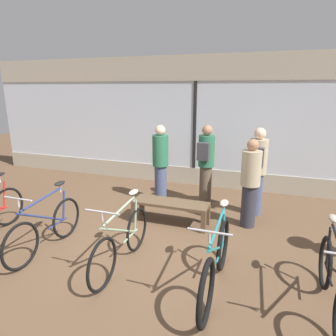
{
  "coord_description": "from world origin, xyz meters",
  "views": [
    {
      "loc": [
        1.83,
        -3.84,
        2.44
      ],
      "look_at": [
        0.0,
        1.39,
        0.95
      ],
      "focal_mm": 32.0,
      "sensor_mm": 36.0,
      "label": 1
    }
  ],
  "objects_px": {
    "bicycle_right": "(216,262)",
    "bicycle_far_right": "(333,284)",
    "customer_near_bench": "(257,169)",
    "display_bench": "(171,206)",
    "bicycle_left": "(46,227)",
    "bicycle_center": "(122,241)",
    "customer_near_rack": "(206,162)",
    "customer_by_window": "(160,163)",
    "customer_mid_floor": "(250,182)"
  },
  "relations": [
    {
      "from": "bicycle_right",
      "to": "bicycle_far_right",
      "type": "xyz_separation_m",
      "value": [
        1.27,
        0.03,
        -0.02
      ]
    },
    {
      "from": "customer_near_bench",
      "to": "display_bench",
      "type": "bearing_deg",
      "value": -146.94
    },
    {
      "from": "bicycle_left",
      "to": "bicycle_right",
      "type": "xyz_separation_m",
      "value": [
        2.62,
        -0.11,
        0.01
      ]
    },
    {
      "from": "bicycle_far_right",
      "to": "customer_near_bench",
      "type": "relative_size",
      "value": 1.0
    },
    {
      "from": "bicycle_center",
      "to": "customer_near_rack",
      "type": "distance_m",
      "value": 2.85
    },
    {
      "from": "bicycle_center",
      "to": "customer_by_window",
      "type": "distance_m",
      "value": 2.57
    },
    {
      "from": "bicycle_far_right",
      "to": "customer_near_bench",
      "type": "distance_m",
      "value": 2.78
    },
    {
      "from": "customer_near_rack",
      "to": "customer_by_window",
      "type": "bearing_deg",
      "value": -164.96
    },
    {
      "from": "bicycle_left",
      "to": "bicycle_far_right",
      "type": "distance_m",
      "value": 3.89
    },
    {
      "from": "bicycle_far_right",
      "to": "customer_mid_floor",
      "type": "bearing_deg",
      "value": 118.25
    },
    {
      "from": "customer_by_window",
      "to": "customer_mid_floor",
      "type": "distance_m",
      "value": 2.01
    },
    {
      "from": "bicycle_left",
      "to": "display_bench",
      "type": "bearing_deg",
      "value": 45.87
    },
    {
      "from": "display_bench",
      "to": "bicycle_right",
      "type": "bearing_deg",
      "value": -55.16
    },
    {
      "from": "display_bench",
      "to": "customer_mid_floor",
      "type": "distance_m",
      "value": 1.49
    },
    {
      "from": "bicycle_right",
      "to": "customer_mid_floor",
      "type": "distance_m",
      "value": 2.05
    },
    {
      "from": "customer_mid_floor",
      "to": "customer_near_bench",
      "type": "distance_m",
      "value": 0.59
    },
    {
      "from": "bicycle_left",
      "to": "customer_mid_floor",
      "type": "height_order",
      "value": "customer_mid_floor"
    },
    {
      "from": "bicycle_center",
      "to": "customer_by_window",
      "type": "xyz_separation_m",
      "value": [
        -0.37,
        2.49,
        0.5
      ]
    },
    {
      "from": "bicycle_center",
      "to": "customer_mid_floor",
      "type": "distance_m",
      "value": 2.48
    },
    {
      "from": "bicycle_center",
      "to": "customer_mid_floor",
      "type": "height_order",
      "value": "customer_mid_floor"
    },
    {
      "from": "customer_near_bench",
      "to": "bicycle_right",
      "type": "bearing_deg",
      "value": -96.61
    },
    {
      "from": "customer_by_window",
      "to": "display_bench",
      "type": "bearing_deg",
      "value": -59.99
    },
    {
      "from": "display_bench",
      "to": "customer_near_rack",
      "type": "relative_size",
      "value": 0.83
    },
    {
      "from": "bicycle_far_right",
      "to": "customer_near_bench",
      "type": "height_order",
      "value": "customer_near_bench"
    },
    {
      "from": "bicycle_far_right",
      "to": "customer_by_window",
      "type": "relative_size",
      "value": 1.02
    },
    {
      "from": "bicycle_center",
      "to": "customer_by_window",
      "type": "relative_size",
      "value": 0.99
    },
    {
      "from": "bicycle_left",
      "to": "bicycle_far_right",
      "type": "bearing_deg",
      "value": -1.13
    },
    {
      "from": "bicycle_center",
      "to": "bicycle_right",
      "type": "relative_size",
      "value": 0.93
    },
    {
      "from": "bicycle_left",
      "to": "bicycle_far_right",
      "type": "height_order",
      "value": "bicycle_left"
    },
    {
      "from": "bicycle_left",
      "to": "customer_near_bench",
      "type": "xyz_separation_m",
      "value": [
        2.92,
        2.46,
        0.55
      ]
    },
    {
      "from": "display_bench",
      "to": "customer_by_window",
      "type": "xyz_separation_m",
      "value": [
        -0.56,
        0.96,
        0.54
      ]
    },
    {
      "from": "bicycle_left",
      "to": "customer_by_window",
      "type": "height_order",
      "value": "customer_by_window"
    },
    {
      "from": "bicycle_center",
      "to": "bicycle_far_right",
      "type": "xyz_separation_m",
      "value": [
        2.6,
        -0.07,
        -0.01
      ]
    },
    {
      "from": "customer_mid_floor",
      "to": "customer_near_bench",
      "type": "xyz_separation_m",
      "value": [
        0.08,
        0.58,
        0.1
      ]
    },
    {
      "from": "bicycle_center",
      "to": "bicycle_far_right",
      "type": "distance_m",
      "value": 2.6
    },
    {
      "from": "bicycle_far_right",
      "to": "display_bench",
      "type": "height_order",
      "value": "bicycle_far_right"
    },
    {
      "from": "customer_near_bench",
      "to": "bicycle_center",
      "type": "bearing_deg",
      "value": -123.37
    },
    {
      "from": "customer_near_rack",
      "to": "customer_mid_floor",
      "type": "relative_size",
      "value": 1.06
    },
    {
      "from": "bicycle_left",
      "to": "customer_near_rack",
      "type": "height_order",
      "value": "customer_near_rack"
    },
    {
      "from": "bicycle_far_right",
      "to": "customer_mid_floor",
      "type": "height_order",
      "value": "customer_mid_floor"
    },
    {
      "from": "customer_by_window",
      "to": "bicycle_left",
      "type": "bearing_deg",
      "value": -110.38
    },
    {
      "from": "display_bench",
      "to": "customer_near_bench",
      "type": "height_order",
      "value": "customer_near_bench"
    },
    {
      "from": "customer_mid_floor",
      "to": "bicycle_far_right",
      "type": "bearing_deg",
      "value": -61.75
    },
    {
      "from": "bicycle_right",
      "to": "bicycle_far_right",
      "type": "distance_m",
      "value": 1.27
    },
    {
      "from": "bicycle_far_right",
      "to": "bicycle_center",
      "type": "bearing_deg",
      "value": 178.39
    },
    {
      "from": "customer_near_bench",
      "to": "bicycle_far_right",
      "type": "bearing_deg",
      "value": -68.97
    },
    {
      "from": "bicycle_right",
      "to": "display_bench",
      "type": "xyz_separation_m",
      "value": [
        -1.14,
        1.64,
        -0.05
      ]
    },
    {
      "from": "bicycle_left",
      "to": "display_bench",
      "type": "distance_m",
      "value": 2.13
    },
    {
      "from": "bicycle_left",
      "to": "display_bench",
      "type": "relative_size",
      "value": 1.18
    },
    {
      "from": "display_bench",
      "to": "bicycle_left",
      "type": "bearing_deg",
      "value": -134.13
    }
  ]
}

